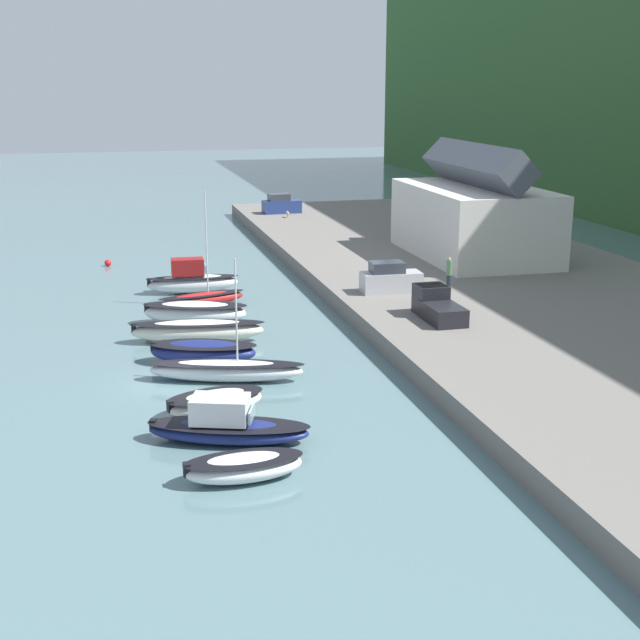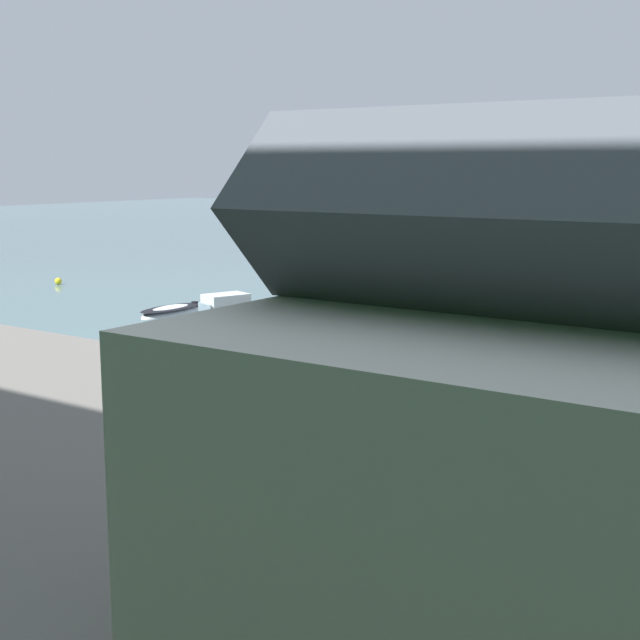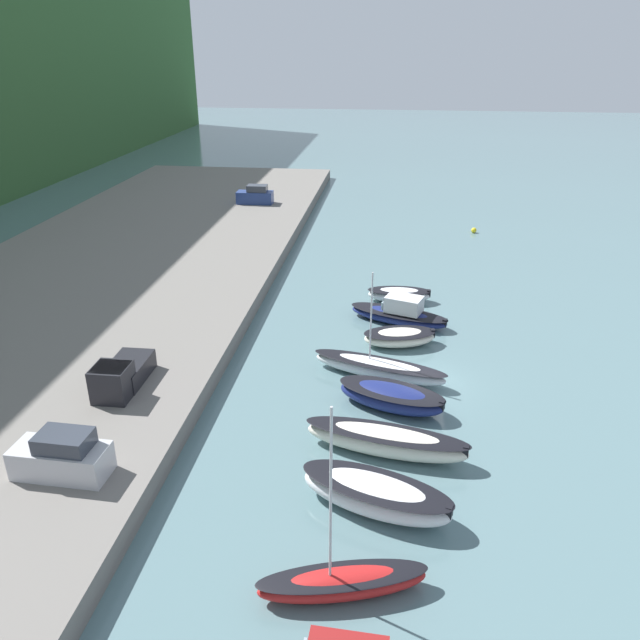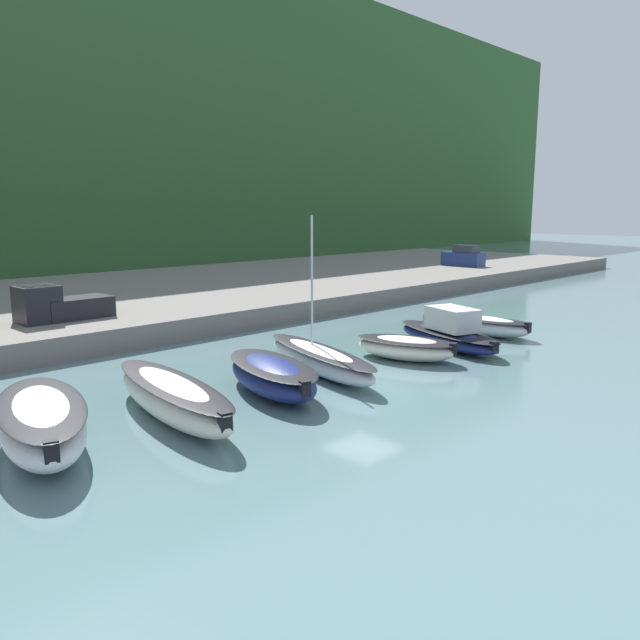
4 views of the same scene
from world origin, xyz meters
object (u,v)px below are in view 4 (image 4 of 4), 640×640
(moored_boat_5, at_px, (319,359))
(pickup_truck_0, at_px, (57,305))
(parked_car_2, at_px, (464,257))
(moored_boat_3, at_px, (172,397))
(moored_boat_6, at_px, (406,347))
(moored_boat_7, at_px, (448,333))
(moored_boat_8, at_px, (488,326))
(moored_boat_2, at_px, (42,423))
(moored_boat_4, at_px, (272,376))

(moored_boat_5, bearing_deg, pickup_truck_0, 126.63)
(moored_boat_5, xyz_separation_m, parked_car_2, (37.60, 16.00, 1.53))
(moored_boat_3, xyz_separation_m, moored_boat_6, (12.33, -0.56, -0.17))
(moored_boat_6, distance_m, pickup_truck_0, 18.23)
(moored_boat_7, relative_size, moored_boat_8, 1.54)
(moored_boat_2, height_order, moored_boat_8, moored_boat_2)
(moored_boat_2, height_order, moored_boat_3, moored_boat_2)
(moored_boat_4, xyz_separation_m, moored_boat_6, (8.02, -0.39, -0.12))
(moored_boat_7, xyz_separation_m, parked_car_2, (29.36, 17.18, 1.42))
(moored_boat_7, distance_m, moored_boat_8, 4.13)
(moored_boat_3, bearing_deg, moored_boat_4, 7.71)
(pickup_truck_0, bearing_deg, moored_boat_7, -139.12)
(moored_boat_6, xyz_separation_m, parked_car_2, (32.98, 17.21, 1.57))
(moored_boat_3, bearing_deg, moored_boat_8, 8.61)
(moored_boat_5, bearing_deg, moored_boat_6, 1.43)
(moored_boat_2, bearing_deg, moored_boat_6, 14.70)
(moored_boat_3, distance_m, moored_boat_7, 15.96)
(moored_boat_5, bearing_deg, moored_boat_4, -150.34)
(moored_boat_4, height_order, parked_car_2, parked_car_2)
(moored_boat_8, height_order, pickup_truck_0, pickup_truck_0)
(parked_car_2, relative_size, pickup_truck_0, 0.89)
(moored_boat_3, distance_m, pickup_truck_0, 14.96)
(moored_boat_5, bearing_deg, moored_boat_8, 10.99)
(moored_boat_5, distance_m, moored_boat_7, 8.32)
(moored_boat_2, xyz_separation_m, moored_boat_8, (24.24, -0.80, -0.25))
(moored_boat_5, relative_size, moored_boat_8, 1.72)
(moored_boat_4, height_order, moored_boat_6, moored_boat_4)
(moored_boat_7, distance_m, parked_car_2, 34.05)
(moored_boat_6, bearing_deg, moored_boat_3, 163.71)
(moored_boat_4, height_order, pickup_truck_0, pickup_truck_0)
(moored_boat_4, bearing_deg, moored_boat_5, 31.82)
(moored_boat_8, distance_m, pickup_truck_0, 23.28)
(moored_boat_5, bearing_deg, moored_boat_3, -159.02)
(moored_boat_5, distance_m, parked_car_2, 40.89)
(moored_boat_2, distance_m, moored_boat_3, 4.18)
(moored_boat_3, distance_m, moored_boat_8, 20.08)
(moored_boat_3, relative_size, moored_boat_6, 1.60)
(moored_boat_2, xyz_separation_m, pickup_truck_0, (6.63, 14.36, 1.23))
(moored_boat_2, bearing_deg, parked_car_2, 36.07)
(moored_boat_7, bearing_deg, moored_boat_4, -162.81)
(moored_boat_7, distance_m, pickup_truck_0, 20.38)
(moored_boat_6, bearing_deg, moored_boat_7, -13.17)
(pickup_truck_0, bearing_deg, moored_boat_6, -147.77)
(moored_boat_7, bearing_deg, moored_boat_6, -160.52)
(moored_boat_5, bearing_deg, parked_car_2, 39.20)
(moored_boat_4, bearing_deg, moored_boat_2, -165.14)
(moored_boat_4, bearing_deg, moored_boat_8, 17.23)
(moored_boat_2, relative_size, moored_boat_6, 1.38)
(moored_boat_6, bearing_deg, parked_car_2, 13.87)
(moored_boat_3, xyz_separation_m, moored_boat_8, (20.07, -0.46, -0.17))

